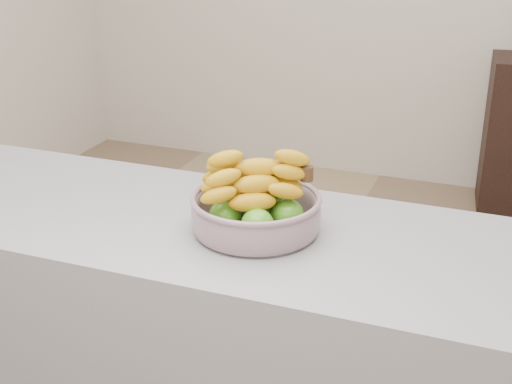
% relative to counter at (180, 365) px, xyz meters
% --- Properties ---
extents(ground, '(4.00, 4.00, 0.00)m').
position_rel_counter_xyz_m(ground, '(0.00, 0.77, -0.45)').
color(ground, '#927D5A').
rests_on(ground, ground).
extents(counter, '(2.00, 0.60, 0.90)m').
position_rel_counter_xyz_m(counter, '(0.00, 0.00, 0.00)').
color(counter, '#A1A2A9').
rests_on(counter, ground).
extents(fruit_bowl, '(0.31, 0.31, 0.18)m').
position_rel_counter_xyz_m(fruit_bowl, '(0.22, -0.00, 0.51)').
color(fruit_bowl, '#A0AFC0').
rests_on(fruit_bowl, counter).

